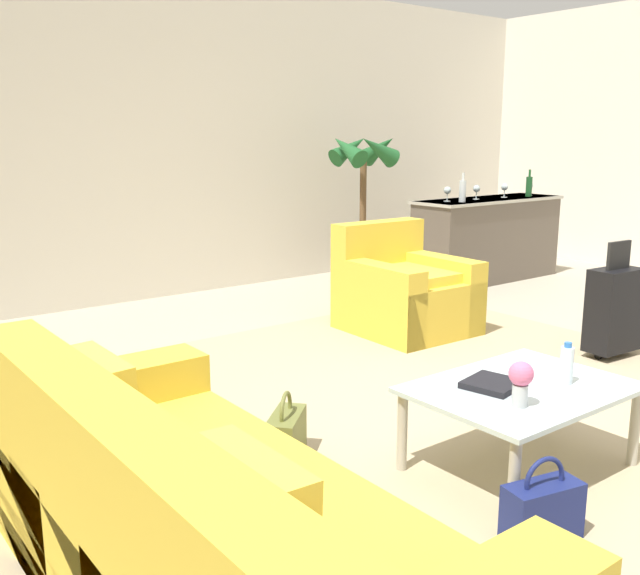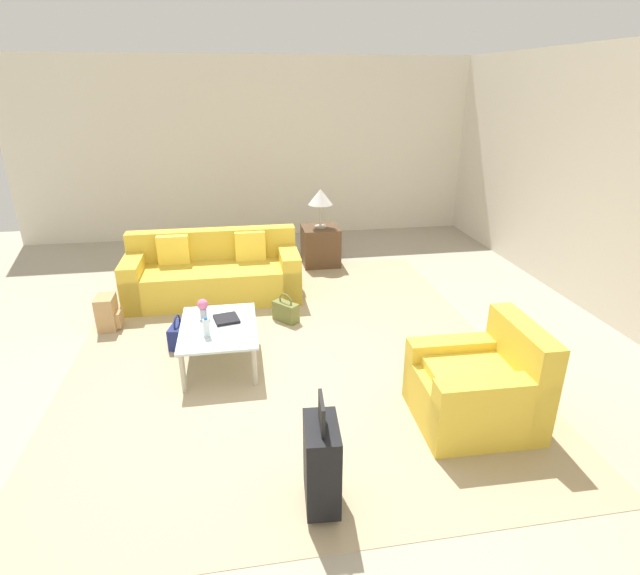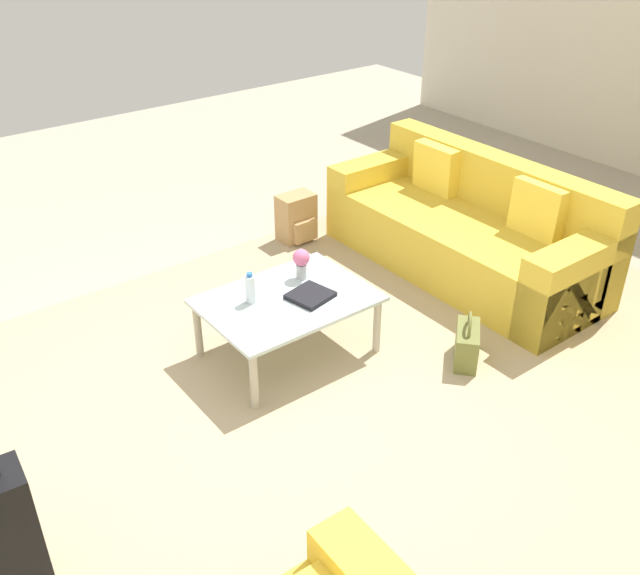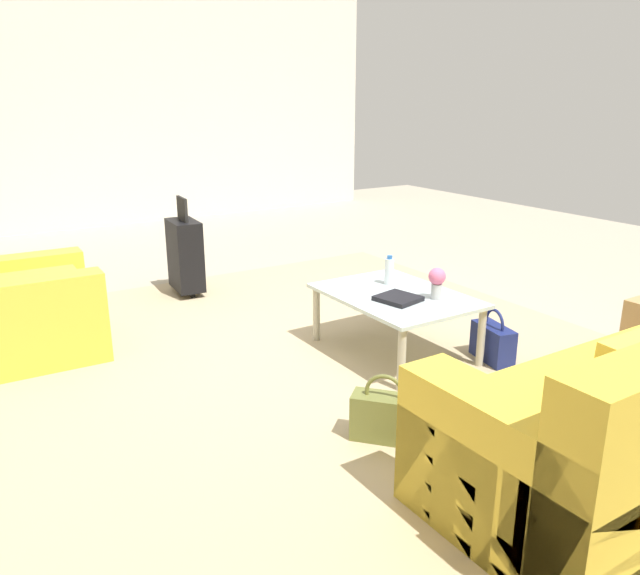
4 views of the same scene
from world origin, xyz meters
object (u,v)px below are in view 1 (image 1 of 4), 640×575
Objects in this scene: potted_palm at (363,198)px; wine_glass_right_of_centre at (505,188)px; wine_glass_left_of_centre at (476,189)px; wine_bottle_clear at (463,191)px; coffee_table at (521,396)px; handbag_olive at (286,436)px; handbag_navy at (542,510)px; wine_glass_rightmost at (530,186)px; wine_bottle_green at (529,186)px; armchair at (401,294)px; flower_vase at (521,380)px; couch at (195,548)px; coffee_table_book at (492,384)px; bar_console at (487,238)px; water_bottle at (567,364)px; suitcase_black at (614,309)px; wine_glass_leftmost at (447,191)px.

wine_glass_right_of_centre is at bearing -22.67° from potted_palm.
wine_bottle_clear is (-0.35, -0.11, 0.01)m from wine_glass_left_of_centre.
handbag_olive is (-0.85, 0.75, -0.24)m from coffee_table.
coffee_table is at bearing -140.45° from wine_glass_right_of_centre.
handbag_navy is at bearing -139.76° from wine_glass_right_of_centre.
wine_glass_rightmost is at bearing -2.28° from wine_glass_right_of_centre.
wine_bottle_green reaches higher than handbag_olive.
armchair is 4.67× the size of flower_vase.
wine_glass_right_of_centre is 0.09× the size of potted_palm.
couch is 1.69m from coffee_table_book.
bar_console is 0.78m from wine_bottle_green.
couch is 6.04m from wine_glass_left_of_centre.
water_bottle is 1.98m from suitcase_black.
coffee_table is 5.18m from wine_glass_rightmost.
water_bottle is at bearing -129.49° from wine_glass_leftmost.
wine_glass_rightmost is (4.14, 3.05, 0.65)m from coffee_table.
water_bottle is at bearing -41.62° from coffee_table_book.
armchair is at bearing 36.28° from couch.
wine_bottle_green is (-0.10, -0.06, 0.01)m from wine_glass_rightmost.
coffee_table reaches higher than handbag_olive.
bar_console is 2.83m from suitcase_black.
wine_glass_rightmost reaches higher than handbag_navy.
coffee_table is at bearing -143.63° from wine_glass_rightmost.
armchair is at bearing 43.51° from coffee_table_book.
coffee_table_book is 0.13× the size of bar_console.
water_bottle is 5.07m from wine_glass_rightmost.
bar_console is 12.14× the size of wine_glass_rightmost.
coffee_table is 5.06× the size of water_bottle.
suitcase_black is 3.06m from potted_palm.
coffee_table_book is at bearing -42.79° from handbag_olive.
wine_glass_rightmost is (2.84, 0.88, 0.72)m from armchair.
bar_console is 5.24× the size of handbag_olive.
handbag_olive is (-0.63, 0.90, -0.41)m from flower_vase.
wine_glass_right_of_centre is at bearing 54.10° from suitcase_black.
wine_bottle_green is at bearing -8.50° from wine_glass_left_of_centre.
flower_vase is 5.32m from wine_bottle_green.
coffee_table_book is at bearing -122.66° from potted_palm.
couch is at bearing -168.08° from suitcase_black.
wine_glass_right_of_centre is 0.18× the size of suitcase_black.
potted_palm is (-1.30, 0.60, 0.47)m from bar_console.
bar_console reaches higher than handbag_navy.
wine_glass_rightmost is at bearing 36.27° from flower_vase.
coffee_table is at bearing 153.43° from water_bottle.
bar_console reaches higher than water_bottle.
couch is at bearing 173.88° from coffee_table_book.
suitcase_black is at bearing -132.34° from wine_glass_rightmost.
flower_vase is 1.33× the size of wine_glass_left_of_centre.
flower_vase is (-0.22, -0.15, 0.17)m from coffee_table.
handbag_olive is at bearing -155.42° from wine_bottle_green.
wine_glass_left_of_centre is (0.43, -0.02, 0.00)m from wine_glass_leftmost.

